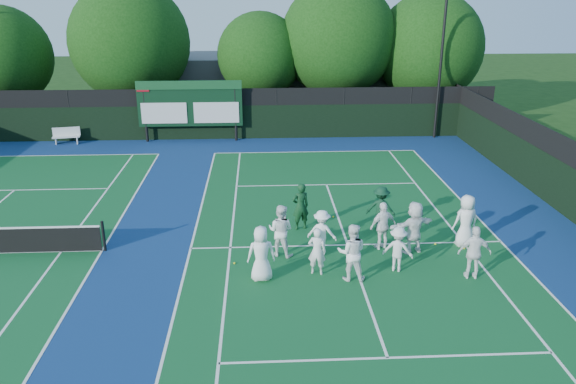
{
  "coord_description": "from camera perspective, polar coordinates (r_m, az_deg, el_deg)",
  "views": [
    {
      "loc": [
        -3.03,
        -16.72,
        8.52
      ],
      "look_at": [
        -2.0,
        3.0,
        1.3
      ],
      "focal_mm": 35.0,
      "sensor_mm": 36.0,
      "label": 1
    }
  ],
  "objects": [
    {
      "name": "player_back_3",
      "position": [
        19.38,
        12.68,
        -3.53
      ],
      "size": [
        1.78,
        1.15,
        1.84
      ],
      "primitive_type": "imported",
      "rotation": [
        0.0,
        0.0,
        3.53
      ],
      "color": "white",
      "rests_on": "ground"
    },
    {
      "name": "player_back_0",
      "position": [
        18.72,
        -0.75,
        -3.93
      ],
      "size": [
        1.08,
        0.98,
        1.8
      ],
      "primitive_type": "imported",
      "rotation": [
        0.0,
        0.0,
        2.73
      ],
      "color": "white",
      "rests_on": "ground"
    },
    {
      "name": "tennis_ball_2",
      "position": [
        20.47,
        14.74,
        -5.12
      ],
      "size": [
        0.07,
        0.07,
        0.07
      ],
      "primitive_type": "sphere",
      "color": "yellow",
      "rests_on": "ground"
    },
    {
      "name": "tree_e",
      "position": [
        38.13,
        14.28,
        13.75
      ],
      "size": [
        6.91,
        6.91,
        8.34
      ],
      "color": "#311B0D",
      "rests_on": "ground"
    },
    {
      "name": "player_front_0",
      "position": [
        17.2,
        -2.73,
        -6.28
      ],
      "size": [
        0.92,
        0.65,
        1.78
      ],
      "primitive_type": "imported",
      "rotation": [
        0.0,
        0.0,
        3.24
      ],
      "color": "white",
      "rests_on": "ground"
    },
    {
      "name": "bench",
      "position": [
        34.89,
        -21.59,
        5.4
      ],
      "size": [
        1.56,
        0.69,
        0.95
      ],
      "color": "silver",
      "rests_on": "ground"
    },
    {
      "name": "back_fence",
      "position": [
        33.63,
        -8.06,
        7.59
      ],
      "size": [
        34.0,
        0.08,
        3.0
      ],
      "color": "black",
      "rests_on": "ground"
    },
    {
      "name": "tree_b",
      "position": [
        37.27,
        -15.45,
        14.2
      ],
      "size": [
        7.4,
        7.4,
        9.04
      ],
      "color": "#311B0D",
      "rests_on": "ground"
    },
    {
      "name": "player_front_2",
      "position": [
        17.31,
        6.49,
        -6.11
      ],
      "size": [
        0.97,
        0.8,
        1.84
      ],
      "primitive_type": "imported",
      "rotation": [
        0.0,
        0.0,
        3.02
      ],
      "color": "white",
      "rests_on": "ground"
    },
    {
      "name": "coach_right",
      "position": [
        21.05,
        9.42,
        -1.62
      ],
      "size": [
        1.22,
        0.94,
        1.67
      ],
      "primitive_type": "imported",
      "rotation": [
        0.0,
        0.0,
        2.81
      ],
      "color": "#0E341F",
      "rests_on": "ground"
    },
    {
      "name": "court_apron",
      "position": [
        19.88,
        -11.34,
        -5.7
      ],
      "size": [
        34.0,
        32.0,
        0.01
      ],
      "primitive_type": "cube",
      "color": "navy",
      "rests_on": "ground"
    },
    {
      "name": "ground",
      "position": [
        19.01,
        6.55,
        -6.69
      ],
      "size": [
        120.0,
        120.0,
        0.0
      ],
      "primitive_type": "plane",
      "color": "#16350E",
      "rests_on": "ground"
    },
    {
      "name": "tennis_ball_3",
      "position": [
        18.57,
        -5.46,
        -7.22
      ],
      "size": [
        0.07,
        0.07,
        0.07
      ],
      "primitive_type": "sphere",
      "color": "yellow",
      "rests_on": "ground"
    },
    {
      "name": "near_court",
      "position": [
        19.89,
        6.09,
        -5.37
      ],
      "size": [
        11.05,
        23.85,
        0.01
      ],
      "color": "#105225",
      "rests_on": "ground"
    },
    {
      "name": "scoreboard",
      "position": [
        33.16,
        -9.95,
        8.78
      ],
      "size": [
        6.0,
        0.21,
        3.55
      ],
      "color": "black",
      "rests_on": "ground"
    },
    {
      "name": "coach_left",
      "position": [
        20.74,
        1.28,
        -1.48
      ],
      "size": [
        0.76,
        0.61,
        1.8
      ],
      "primitive_type": "imported",
      "rotation": [
        0.0,
        0.0,
        3.45
      ],
      "color": "#0F381B",
      "rests_on": "ground"
    },
    {
      "name": "tennis_ball_1",
      "position": [
        22.14,
        4.63,
        -2.52
      ],
      "size": [
        0.07,
        0.07,
        0.07
      ],
      "primitive_type": "sphere",
      "color": "yellow",
      "rests_on": "ground"
    },
    {
      "name": "player_back_1",
      "position": [
        18.95,
        3.46,
        -4.08
      ],
      "size": [
        1.13,
        0.86,
        1.55
      ],
      "primitive_type": "imported",
      "rotation": [
        0.0,
        0.0,
        2.83
      ],
      "color": "white",
      "rests_on": "ground"
    },
    {
      "name": "clubhouse",
      "position": [
        41.25,
        -1.55,
        10.99
      ],
      "size": [
        18.0,
        6.0,
        4.0
      ],
      "primitive_type": "cube",
      "color": "#595A5F",
      "rests_on": "ground"
    },
    {
      "name": "tree_c",
      "position": [
        36.54,
        -2.6,
        13.48
      ],
      "size": [
        5.41,
        5.41,
        7.18
      ],
      "color": "#311B0D",
      "rests_on": "ground"
    },
    {
      "name": "player_front_4",
      "position": [
        18.22,
        18.41,
        -5.87
      ],
      "size": [
        1.05,
        0.52,
        1.73
      ],
      "primitive_type": "imported",
      "rotation": [
        0.0,
        0.0,
        3.04
      ],
      "color": "white",
      "rests_on": "ground"
    },
    {
      "name": "light_pole_right",
      "position": [
        34.16,
        15.56,
        15.66
      ],
      "size": [
        1.2,
        0.3,
        10.12
      ],
      "color": "black",
      "rests_on": "ground"
    },
    {
      "name": "tennis_ball_4",
      "position": [
        21.63,
        3.64,
        -3.06
      ],
      "size": [
        0.07,
        0.07,
        0.07
      ],
      "primitive_type": "sphere",
      "color": "yellow",
      "rests_on": "ground"
    },
    {
      "name": "player_back_2",
      "position": [
        19.48,
        9.62,
        -3.4
      ],
      "size": [
        1.08,
        0.76,
        1.7
      ],
      "primitive_type": "imported",
      "rotation": [
        0.0,
        0.0,
        3.52
      ],
      "color": "white",
      "rests_on": "ground"
    },
    {
      "name": "tree_a",
      "position": [
        39.76,
        -26.84,
        11.99
      ],
      "size": [
        6.14,
        6.14,
        7.59
      ],
      "color": "#311B0D",
      "rests_on": "ground"
    },
    {
      "name": "player_front_1",
      "position": [
        17.59,
        2.97,
        -6.03
      ],
      "size": [
        0.65,
        0.51,
        1.57
      ],
      "primitive_type": "imported",
      "rotation": [
        0.0,
        0.0,
        2.89
      ],
      "color": "white",
      "rests_on": "ground"
    },
    {
      "name": "player_front_3",
      "position": [
        18.12,
        11.1,
        -5.72
      ],
      "size": [
        1.1,
        0.87,
        1.49
      ],
      "primitive_type": "imported",
      "rotation": [
        0.0,
        0.0,
        2.76
      ],
      "color": "silver",
      "rests_on": "ground"
    },
    {
      "name": "tennis_ball_5",
      "position": [
        20.41,
        17.46,
        -5.48
      ],
      "size": [
        0.07,
        0.07,
        0.07
      ],
      "primitive_type": "sphere",
      "color": "yellow",
      "rests_on": "ground"
    },
    {
      "name": "tree_d",
      "position": [
        36.81,
        5.35,
        14.95
      ],
      "size": [
        7.26,
        7.26,
        9.1
      ],
      "color": "#311B0D",
      "rests_on": "ground"
    },
    {
      "name": "player_back_4",
      "position": [
        20.35,
        17.62,
        -2.81
      ],
      "size": [
        1.01,
        0.77,
        1.86
      ],
      "primitive_type": "imported",
      "rotation": [
        0.0,
        0.0,
        3.35
      ],
      "color": "white",
      "rests_on": "ground"
    }
  ]
}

